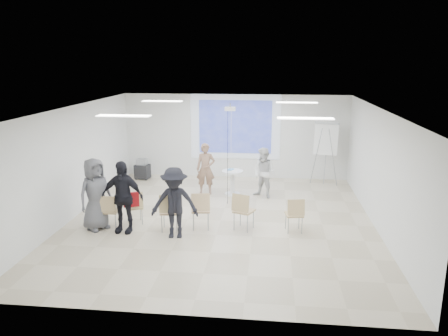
# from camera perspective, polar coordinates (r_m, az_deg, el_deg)

# --- Properties ---
(floor) EXTENTS (8.00, 9.00, 0.10)m
(floor) POSITION_cam_1_polar(r_m,az_deg,el_deg) (11.79, -0.43, -7.09)
(floor) COLOR beige
(floor) RESTS_ON ground
(ceiling) EXTENTS (8.00, 9.00, 0.10)m
(ceiling) POSITION_cam_1_polar(r_m,az_deg,el_deg) (11.06, -0.45, 8.08)
(ceiling) COLOR white
(ceiling) RESTS_ON wall_back
(wall_back) EXTENTS (8.00, 0.10, 3.00)m
(wall_back) POSITION_cam_1_polar(r_m,az_deg,el_deg) (15.76, 1.49, 4.17)
(wall_back) COLOR silver
(wall_back) RESTS_ON floor
(wall_left) EXTENTS (0.10, 9.00, 3.00)m
(wall_left) POSITION_cam_1_polar(r_m,az_deg,el_deg) (12.45, -19.30, 0.72)
(wall_left) COLOR silver
(wall_left) RESTS_ON floor
(wall_right) EXTENTS (0.10, 9.00, 3.00)m
(wall_right) POSITION_cam_1_polar(r_m,az_deg,el_deg) (11.58, 19.88, -0.28)
(wall_right) COLOR silver
(wall_right) RESTS_ON floor
(projection_halo) EXTENTS (3.20, 0.01, 2.30)m
(projection_halo) POSITION_cam_1_polar(r_m,az_deg,el_deg) (15.64, 1.47, 5.40)
(projection_halo) COLOR silver
(projection_halo) RESTS_ON wall_back
(projection_image) EXTENTS (2.60, 0.01, 1.90)m
(projection_image) POSITION_cam_1_polar(r_m,az_deg,el_deg) (15.62, 1.47, 5.39)
(projection_image) COLOR #3140A6
(projection_image) RESTS_ON wall_back
(pedestal_table) EXTENTS (0.83, 0.83, 0.82)m
(pedestal_table) POSITION_cam_1_polar(r_m,az_deg,el_deg) (13.78, 1.11, -1.72)
(pedestal_table) COLOR silver
(pedestal_table) RESTS_ON floor
(player_left) EXTENTS (0.70, 0.50, 1.85)m
(player_left) POSITION_cam_1_polar(r_m,az_deg,el_deg) (13.80, -2.41, 0.32)
(player_left) COLOR #906C58
(player_left) RESTS_ON floor
(player_right) EXTENTS (1.06, 1.01, 1.73)m
(player_right) POSITION_cam_1_polar(r_m,az_deg,el_deg) (13.50, 5.26, -0.31)
(player_right) COLOR silver
(player_right) RESTS_ON floor
(controller_left) EXTENTS (0.05, 0.13, 0.04)m
(controller_left) POSITION_cam_1_polar(r_m,az_deg,el_deg) (13.95, -1.54, 1.72)
(controller_left) COLOR white
(controller_left) RESTS_ON player_left
(controller_right) EXTENTS (0.10, 0.12, 0.04)m
(controller_right) POSITION_cam_1_polar(r_m,az_deg,el_deg) (13.68, 4.55, 1.20)
(controller_right) COLOR white
(controller_right) RESTS_ON player_right
(chair_far_left) EXTENTS (0.43, 0.46, 0.89)m
(chair_far_left) POSITION_cam_1_polar(r_m,az_deg,el_deg) (11.41, -14.74, -5.20)
(chair_far_left) COLOR tan
(chair_far_left) RESTS_ON floor
(chair_left_mid) EXTENTS (0.56, 0.58, 0.89)m
(chair_left_mid) POSITION_cam_1_polar(r_m,az_deg,el_deg) (11.57, -11.60, -4.75)
(chair_left_mid) COLOR tan
(chair_left_mid) RESTS_ON floor
(chair_left_inner) EXTENTS (0.51, 0.54, 0.99)m
(chair_left_inner) POSITION_cam_1_polar(r_m,az_deg,el_deg) (10.92, -7.13, -5.38)
(chair_left_inner) COLOR tan
(chair_left_inner) RESTS_ON floor
(chair_center) EXTENTS (0.53, 0.56, 0.99)m
(chair_center) POSITION_cam_1_polar(r_m,az_deg,el_deg) (11.00, -3.07, -5.17)
(chair_center) COLOR tan
(chair_center) RESTS_ON floor
(chair_right_inner) EXTENTS (0.60, 0.62, 0.98)m
(chair_right_inner) POSITION_cam_1_polar(r_m,az_deg,el_deg) (10.93, 2.44, -5.31)
(chair_right_inner) COLOR tan
(chair_right_inner) RESTS_ON floor
(chair_right_far) EXTENTS (0.49, 0.51, 0.90)m
(chair_right_far) POSITION_cam_1_polar(r_m,az_deg,el_deg) (10.94, 9.24, -5.74)
(chair_right_far) COLOR tan
(chair_right_far) RESTS_ON floor
(red_jacket) EXTENTS (0.39, 0.24, 0.38)m
(red_jacket) POSITION_cam_1_polar(r_m,az_deg,el_deg) (11.39, -12.03, -4.06)
(red_jacket) COLOR maroon
(red_jacket) RESTS_ON chair_left_mid
(laptop) EXTENTS (0.39, 0.30, 0.03)m
(laptop) POSITION_cam_1_polar(r_m,az_deg,el_deg) (11.04, -7.04, -5.46)
(laptop) COLOR black
(laptop) RESTS_ON chair_left_inner
(audience_left) EXTENTS (1.26, 0.81, 2.08)m
(audience_left) POSITION_cam_1_polar(r_m,az_deg,el_deg) (11.00, -13.17, -3.03)
(audience_left) COLOR black
(audience_left) RESTS_ON floor
(audience_mid) EXTENTS (1.32, 0.79, 1.97)m
(audience_mid) POSITION_cam_1_polar(r_m,az_deg,el_deg) (10.46, -6.49, -3.95)
(audience_mid) COLOR black
(audience_mid) RESTS_ON floor
(audience_outer) EXTENTS (1.13, 1.20, 2.06)m
(audience_outer) POSITION_cam_1_polar(r_m,az_deg,el_deg) (11.36, -16.49, -2.75)
(audience_outer) COLOR slate
(audience_outer) RESTS_ON floor
(flipchart_easel) EXTENTS (0.91, 0.71, 2.15)m
(flipchart_easel) POSITION_cam_1_polar(r_m,az_deg,el_deg) (15.05, 13.18, 3.67)
(flipchart_easel) COLOR gray
(flipchart_easel) RESTS_ON floor
(av_cart) EXTENTS (0.55, 0.46, 0.74)m
(av_cart) POSITION_cam_1_polar(r_m,az_deg,el_deg) (15.94, -10.61, -0.21)
(av_cart) COLOR black
(av_cart) RESTS_ON floor
(ceiling_projector) EXTENTS (0.30, 0.25, 3.00)m
(ceiling_projector) POSITION_cam_1_polar(r_m,az_deg,el_deg) (12.56, 0.80, 7.13)
(ceiling_projector) COLOR white
(ceiling_projector) RESTS_ON ceiling
(fluor_panel_nw) EXTENTS (1.20, 0.30, 0.02)m
(fluor_panel_nw) POSITION_cam_1_polar(r_m,az_deg,el_deg) (13.39, -8.07, 8.64)
(fluor_panel_nw) COLOR white
(fluor_panel_nw) RESTS_ON ceiling
(fluor_panel_ne) EXTENTS (1.20, 0.30, 0.02)m
(fluor_panel_ne) POSITION_cam_1_polar(r_m,az_deg,el_deg) (13.00, 9.48, 8.43)
(fluor_panel_ne) COLOR white
(fluor_panel_ne) RESTS_ON ceiling
(fluor_panel_sw) EXTENTS (1.20, 0.30, 0.02)m
(fluor_panel_sw) POSITION_cam_1_polar(r_m,az_deg,el_deg) (10.05, -12.96, 6.67)
(fluor_panel_sw) COLOR white
(fluor_panel_sw) RESTS_ON ceiling
(fluor_panel_se) EXTENTS (1.20, 0.30, 0.02)m
(fluor_panel_se) POSITION_cam_1_polar(r_m,az_deg,el_deg) (9.53, 10.58, 6.40)
(fluor_panel_se) COLOR white
(fluor_panel_se) RESTS_ON ceiling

